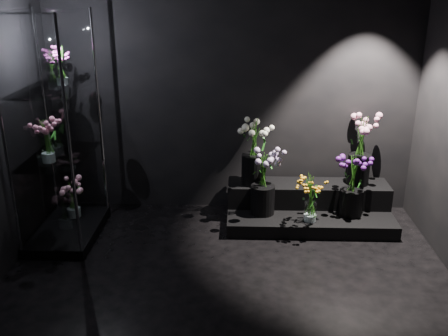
{
  "coord_description": "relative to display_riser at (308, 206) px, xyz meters",
  "views": [
    {
      "loc": [
        0.09,
        -3.36,
        2.45
      ],
      "look_at": [
        -0.06,
        1.2,
        0.76
      ],
      "focal_mm": 40.0,
      "sensor_mm": 36.0,
      "label": 1
    }
  ],
  "objects": [
    {
      "name": "bouquet_cream_roses",
      "position": [
        -0.6,
        0.09,
        0.65
      ],
      "size": [
        0.46,
        0.46,
        0.72
      ],
      "rotation": [
        0.0,
        0.0,
        0.15
      ],
      "color": "black",
      "rests_on": "display_riser"
    },
    {
      "name": "display_riser",
      "position": [
        0.0,
        0.0,
        0.0
      ],
      "size": [
        1.76,
        0.78,
        0.39
      ],
      "color": "black",
      "rests_on": "floor"
    },
    {
      "name": "floor",
      "position": [
        -0.85,
        -1.65,
        -0.16
      ],
      "size": [
        4.0,
        4.0,
        0.0
      ],
      "primitive_type": "plane",
      "color": "black",
      "rests_on": "ground"
    },
    {
      "name": "wall_back",
      "position": [
        -0.85,
        0.35,
        1.24
      ],
      "size": [
        4.0,
        0.0,
        4.0
      ],
      "primitive_type": "plane",
      "rotation": [
        1.57,
        0.0,
        0.0
      ],
      "color": "black",
      "rests_on": "floor"
    },
    {
      "name": "wall_front",
      "position": [
        -0.85,
        -3.65,
        1.24
      ],
      "size": [
        4.0,
        0.0,
        4.0
      ],
      "primitive_type": "plane",
      "rotation": [
        -1.57,
        0.0,
        0.0
      ],
      "color": "black",
      "rests_on": "floor"
    },
    {
      "name": "display_case",
      "position": [
        -2.52,
        -0.45,
        0.96
      ],
      "size": [
        0.61,
        1.02,
        2.24
      ],
      "color": "black",
      "rests_on": "floor"
    },
    {
      "name": "bouquet_case_base_pink",
      "position": [
        -2.53,
        -0.22,
        0.17
      ],
      "size": [
        0.37,
        0.37,
        0.42
      ],
      "rotation": [
        0.0,
        0.0,
        0.19
      ],
      "color": "white",
      "rests_on": "display_case"
    },
    {
      "name": "bouquet_case_pink",
      "position": [
        -2.55,
        -0.64,
        0.93
      ],
      "size": [
        0.32,
        0.32,
        0.41
      ],
      "rotation": [
        0.0,
        0.0,
        -0.12
      ],
      "color": "white",
      "rests_on": "display_case"
    },
    {
      "name": "bouquet_orange_bells",
      "position": [
        -0.02,
        -0.33,
        0.25
      ],
      "size": [
        0.33,
        0.33,
        0.51
      ],
      "rotation": [
        0.0,
        0.0,
        0.3
      ],
      "color": "white",
      "rests_on": "display_riser"
    },
    {
      "name": "bouquet_pink_roses",
      "position": [
        0.53,
        0.11,
        0.67
      ],
      "size": [
        0.48,
        0.48,
        0.75
      ],
      "rotation": [
        0.0,
        0.0,
        -0.35
      ],
      "color": "black",
      "rests_on": "display_riser"
    },
    {
      "name": "bouquet_purple",
      "position": [
        0.42,
        -0.16,
        0.34
      ],
      "size": [
        0.4,
        0.4,
        0.67
      ],
      "rotation": [
        0.0,
        0.0,
        0.38
      ],
      "color": "black",
      "rests_on": "display_riser"
    },
    {
      "name": "bouquet_case_magenta",
      "position": [
        -2.48,
        -0.27,
        1.57
      ],
      "size": [
        0.29,
        0.29,
        0.37
      ],
      "rotation": [
        0.0,
        0.0,
        0.35
      ],
      "color": "white",
      "rests_on": "display_case"
    },
    {
      "name": "bouquet_lilac",
      "position": [
        -0.51,
        -0.15,
        0.37
      ],
      "size": [
        0.4,
        0.4,
        0.68
      ],
      "rotation": [
        0.0,
        0.0,
        -0.1
      ],
      "color": "black",
      "rests_on": "display_riser"
    }
  ]
}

